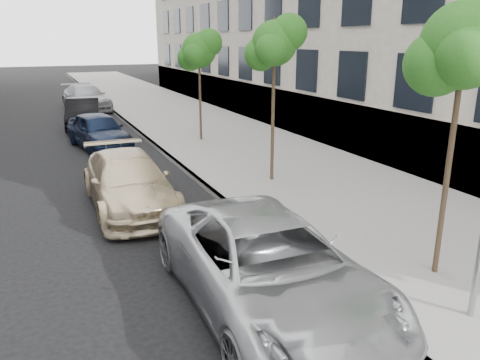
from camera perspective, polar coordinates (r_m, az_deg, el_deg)
sidewalk at (r=29.48m, az=-8.94°, el=8.44°), size 6.40×72.00×0.14m
curb at (r=28.83m, az=-14.99°, el=7.89°), size 0.15×72.00×0.14m
tree_near at (r=8.64m, az=25.82°, el=14.58°), size 1.76×1.56×4.91m
tree_mid at (r=13.81m, az=4.31°, el=16.27°), size 1.65×1.45×4.83m
tree_far at (r=19.78m, az=-4.96°, el=15.47°), size 1.74×1.54×4.54m
minivan at (r=7.68m, az=3.41°, el=-10.39°), size 2.68×5.56×1.53m
suv at (r=12.52m, az=-13.44°, el=-0.21°), size 2.02×4.87×1.41m
sedan_blue at (r=19.80m, az=-16.86°, el=5.77°), size 2.40×4.44×1.44m
sedan_black at (r=24.61m, az=-18.56°, el=7.69°), size 2.13×4.58×1.45m
sedan_rear at (r=30.91m, az=-18.27°, el=9.50°), size 2.82×5.52×1.53m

